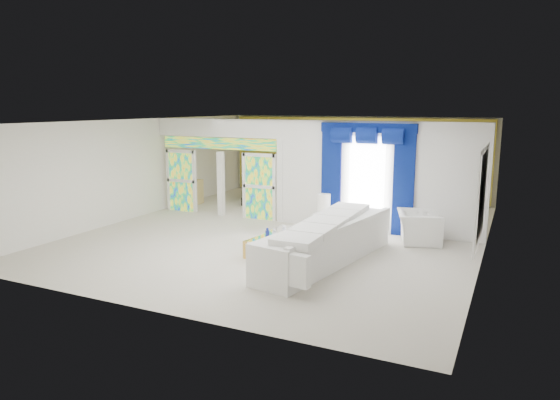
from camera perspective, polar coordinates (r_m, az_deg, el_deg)
The scene contains 22 objects.
floor at distance 13.98m, azimuth 0.99°, elevation -3.52°, with size 12.00×12.00×0.00m, color #B7AF9E.
dividing_wall at distance 13.92m, azimuth 10.82°, elevation 2.53°, with size 5.70×0.18×3.00m, color white.
dividing_header at distance 15.80m, azimuth -7.02°, elevation 8.05°, with size 4.30×0.18×0.55m, color white.
stained_panel_left at distance 16.77m, azimuth -11.01°, elevation 2.15°, with size 0.95×0.04×2.00m, color #994C3F.
stained_panel_right at distance 15.27m, azimuth -2.34°, elevation 1.52°, with size 0.95×0.04×2.00m, color #994C3F.
stained_transom at distance 15.83m, azimuth -6.98°, elevation 6.33°, with size 4.00×0.05×0.35m, color #994C3F.
window_pane at distance 13.90m, azimuth 9.71°, elevation 2.35°, with size 1.00×0.02×2.30m, color white.
blue_drape_left at distance 14.17m, azimuth 5.78°, elevation 2.40°, with size 0.55×0.10×2.80m, color #030445.
blue_drape_right at distance 13.65m, azimuth 13.72°, elevation 1.83°, with size 0.55×0.10×2.80m, color #030445.
blue_pelmet at distance 13.74m, azimuth 9.86°, elevation 7.99°, with size 2.60×0.12×0.25m, color #030445.
wall_mirror at distance 11.53m, azimuth 21.80°, elevation 0.55°, with size 0.04×2.70×1.90m, color white.
gold_curtains at distance 19.18m, azimuth 8.29°, elevation 4.79°, with size 9.70×0.12×2.90m, color gold.
white_sofa at distance 11.20m, azimuth 5.30°, elevation -4.90°, with size 0.96×4.47×0.85m, color white.
coffee_table at distance 12.03m, azimuth -0.30°, elevation -4.86°, with size 0.61×1.84×0.41m, color gold.
console_table at distance 14.21m, azimuth 6.06°, elevation -2.50°, with size 1.21×0.38×0.40m, color white.
table_lamp at distance 14.20m, azimuth 4.96°, elevation -0.46°, with size 0.36×0.36×0.58m, color white.
armchair at distance 13.25m, azimuth 15.33°, elevation -2.95°, with size 1.20×1.05×0.78m, color white.
grand_piano at distance 18.68m, azimuth -0.72°, elevation 1.57°, with size 1.43×1.88×0.95m, color black.
piano_bench at distance 17.33m, azimuth -3.03°, elevation -0.28°, with size 0.83×0.32×0.28m, color black.
tv_console at distance 18.06m, azimuth -9.78°, elevation 0.93°, with size 0.58×0.53×0.84m, color tan.
chandelier at distance 17.63m, azimuth -1.29°, elevation 8.14°, with size 0.60×0.60×0.60m, color gold.
decanters at distance 11.73m, azimuth -0.63°, elevation -3.81°, with size 0.15×0.88×0.23m.
Camera 1 is at (5.56, -12.36, 3.42)m, focal length 32.56 mm.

